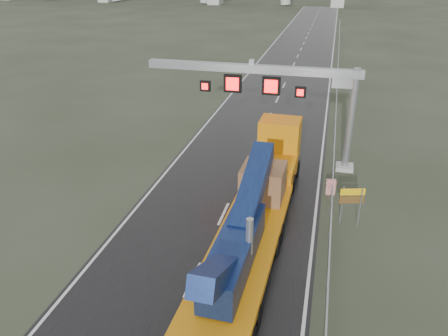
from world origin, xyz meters
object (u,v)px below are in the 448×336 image
(exit_sign_pair, at_px, (352,199))
(sign_gantry, at_px, (282,88))
(heavy_haul_truck, at_px, (258,199))
(striped_barrier, at_px, (331,187))

(exit_sign_pair, bearing_deg, sign_gantry, 109.03)
(heavy_haul_truck, bearing_deg, striped_barrier, 54.19)
(sign_gantry, xyz_separation_m, exit_sign_pair, (5.00, -7.37, -3.99))
(exit_sign_pair, distance_m, striped_barrier, 3.73)
(heavy_haul_truck, distance_m, exit_sign_pair, 5.19)
(exit_sign_pair, bearing_deg, heavy_haul_truck, -176.73)
(exit_sign_pair, bearing_deg, striped_barrier, 92.93)
(heavy_haul_truck, height_order, exit_sign_pair, heavy_haul_truck)
(exit_sign_pair, xyz_separation_m, striped_barrier, (-1.10, 3.38, -1.13))
(sign_gantry, relative_size, exit_sign_pair, 6.41)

